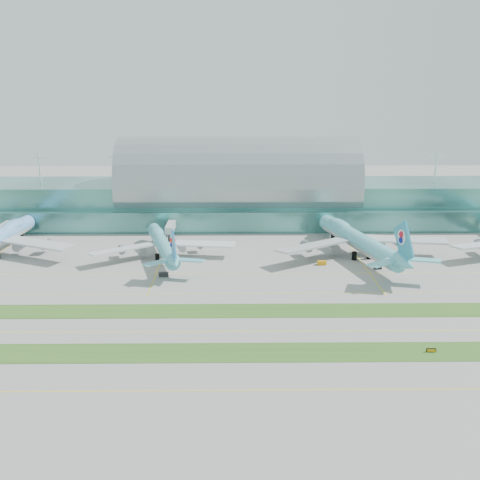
{
  "coord_description": "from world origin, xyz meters",
  "views": [
    {
      "loc": [
        -2.7,
        -172.45,
        67.59
      ],
      "look_at": [
        0.0,
        55.0,
        9.0
      ],
      "focal_mm": 45.0,
      "sensor_mm": 36.0,
      "label": 1
    }
  ],
  "objects_px": {
    "terminal": "(238,194)",
    "taxiway_sign_east": "(431,350)",
    "airliner_c": "(358,239)",
    "airliner_b": "(162,244)"
  },
  "relations": [
    {
      "from": "airliner_b",
      "to": "airliner_c",
      "type": "xyz_separation_m",
      "value": [
        79.24,
        0.92,
        1.39
      ]
    },
    {
      "from": "taxiway_sign_east",
      "to": "airliner_c",
      "type": "bearing_deg",
      "value": 94.7
    },
    {
      "from": "terminal",
      "to": "taxiway_sign_east",
      "type": "xyz_separation_m",
      "value": [
        49.0,
        -157.12,
        -13.69
      ]
    },
    {
      "from": "airliner_c",
      "to": "terminal",
      "type": "bearing_deg",
      "value": 113.17
    },
    {
      "from": "terminal",
      "to": "airliner_c",
      "type": "xyz_separation_m",
      "value": [
        47.89,
        -65.55,
        -7.11
      ]
    },
    {
      "from": "terminal",
      "to": "airliner_b",
      "type": "distance_m",
      "value": 73.98
    },
    {
      "from": "airliner_b",
      "to": "taxiway_sign_east",
      "type": "height_order",
      "value": "airliner_b"
    },
    {
      "from": "terminal",
      "to": "airliner_b",
      "type": "height_order",
      "value": "terminal"
    },
    {
      "from": "airliner_c",
      "to": "taxiway_sign_east",
      "type": "xyz_separation_m",
      "value": [
        1.11,
        -91.57,
        -6.58
      ]
    },
    {
      "from": "terminal",
      "to": "taxiway_sign_east",
      "type": "height_order",
      "value": "terminal"
    }
  ]
}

